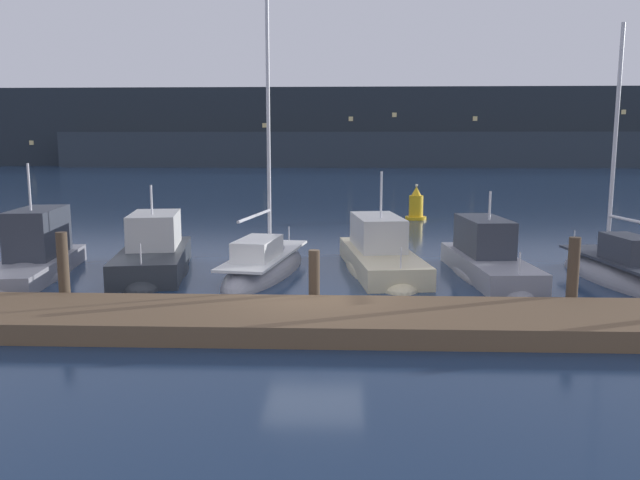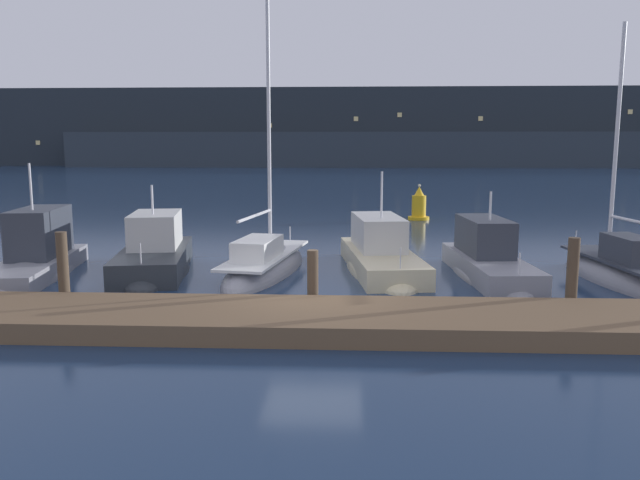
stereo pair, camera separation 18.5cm
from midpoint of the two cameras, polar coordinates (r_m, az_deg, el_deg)
name	(u,v)px [view 1 (the left image)]	position (r m, az deg, el deg)	size (l,w,h in m)	color
ground_plane	(314,311)	(15.68, -0.88, -6.48)	(400.00, 400.00, 0.00)	#192D4C
dock	(311,320)	(14.10, -1.23, -7.29)	(33.57, 2.80, 0.45)	brown
mooring_pile_1	(63,270)	(17.08, -22.70, -2.56)	(0.28, 0.28, 1.94)	#4C3D2D
mooring_pile_2	(314,280)	(15.57, -0.88, -3.70)	(0.28, 0.28, 1.53)	#4C3D2D
mooring_pile_3	(573,275)	(16.46, 21.82, -3.01)	(0.28, 0.28, 1.89)	#4C3D2D
motorboat_berth_2	(35,265)	(21.62, -24.84, -2.12)	(2.75, 6.65, 4.16)	gray
motorboat_berth_3	(154,263)	(21.06, -15.19, -2.02)	(3.21, 6.44, 3.51)	#2D3338
sailboat_berth_4	(265,269)	(20.24, -5.31, -2.68)	(2.84, 7.06, 9.95)	gray
motorboat_berth_5	(380,262)	(20.66, 5.28, -2.00)	(3.01, 7.16, 3.86)	beige
motorboat_berth_6	(487,266)	(20.33, 14.80, -2.33)	(2.30, 6.50, 3.19)	gray
sailboat_berth_7	(615,276)	(20.93, 25.10, -2.99)	(2.12, 5.83, 8.35)	gray
channel_buoy	(416,206)	(34.66, 8.62, 3.07)	(1.16, 1.16, 1.95)	gold
hillside_backdrop	(357,131)	(121.61, 3.37, 9.94)	(240.00, 23.00, 14.26)	#232B33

